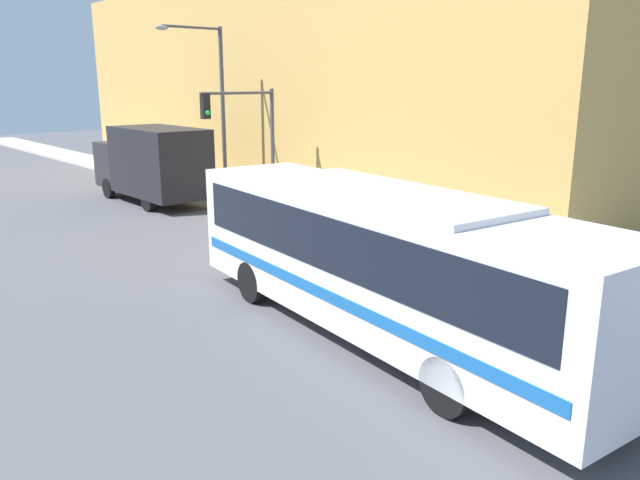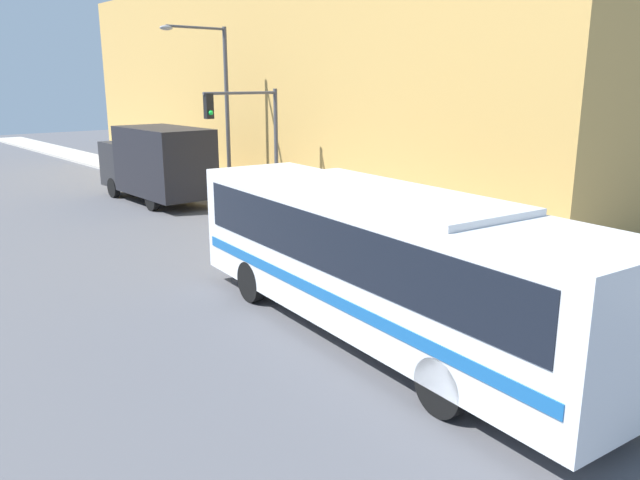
{
  "view_description": "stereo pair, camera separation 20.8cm",
  "coord_description": "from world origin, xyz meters",
  "px_view_note": "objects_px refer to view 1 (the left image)",
  "views": [
    {
      "loc": [
        -9.73,
        -7.44,
        5.21
      ],
      "look_at": [
        0.17,
        3.94,
        1.35
      ],
      "focal_mm": 35.0,
      "sensor_mm": 36.0,
      "label": 1
    },
    {
      "loc": [
        -9.57,
        -7.57,
        5.21
      ],
      "look_at": [
        0.17,
        3.94,
        1.35
      ],
      "focal_mm": 35.0,
      "sensor_mm": 36.0,
      "label": 2
    }
  ],
  "objects_px": {
    "traffic_light_pole": "(247,128)",
    "parking_meter": "(315,196)",
    "fire_hydrant": "(484,249)",
    "city_bus": "(380,254)",
    "delivery_truck": "(152,162)",
    "street_lamp": "(214,97)"
  },
  "relations": [
    {
      "from": "city_bus",
      "to": "parking_meter",
      "type": "distance_m",
      "value": 10.77
    },
    {
      "from": "delivery_truck",
      "to": "fire_hydrant",
      "type": "bearing_deg",
      "value": -80.48
    },
    {
      "from": "city_bus",
      "to": "parking_meter",
      "type": "height_order",
      "value": "city_bus"
    },
    {
      "from": "traffic_light_pole",
      "to": "parking_meter",
      "type": "distance_m",
      "value": 3.81
    },
    {
      "from": "delivery_truck",
      "to": "fire_hydrant",
      "type": "xyz_separation_m",
      "value": [
        2.57,
        -15.33,
        -1.24
      ]
    },
    {
      "from": "delivery_truck",
      "to": "traffic_light_pole",
      "type": "height_order",
      "value": "traffic_light_pole"
    },
    {
      "from": "city_bus",
      "to": "parking_meter",
      "type": "xyz_separation_m",
      "value": [
        5.93,
        8.96,
        -0.77
      ]
    },
    {
      "from": "fire_hydrant",
      "to": "parking_meter",
      "type": "xyz_separation_m",
      "value": [
        0.0,
        7.46,
        0.5
      ]
    },
    {
      "from": "parking_meter",
      "to": "traffic_light_pole",
      "type": "bearing_deg",
      "value": 110.6
    },
    {
      "from": "fire_hydrant",
      "to": "parking_meter",
      "type": "height_order",
      "value": "parking_meter"
    },
    {
      "from": "city_bus",
      "to": "street_lamp",
      "type": "relative_size",
      "value": 1.54
    },
    {
      "from": "street_lamp",
      "to": "delivery_truck",
      "type": "bearing_deg",
      "value": 149.82
    },
    {
      "from": "traffic_light_pole",
      "to": "parking_meter",
      "type": "xyz_separation_m",
      "value": [
        1.04,
        -2.76,
        -2.41
      ]
    },
    {
      "from": "city_bus",
      "to": "fire_hydrant",
      "type": "bearing_deg",
      "value": 20.48
    },
    {
      "from": "fire_hydrant",
      "to": "parking_meter",
      "type": "relative_size",
      "value": 0.59
    },
    {
      "from": "city_bus",
      "to": "street_lamp",
      "type": "height_order",
      "value": "street_lamp"
    },
    {
      "from": "city_bus",
      "to": "street_lamp",
      "type": "xyz_separation_m",
      "value": [
        5.75,
        15.44,
        2.72
      ]
    },
    {
      "from": "city_bus",
      "to": "delivery_truck",
      "type": "relative_size",
      "value": 1.66
    },
    {
      "from": "city_bus",
      "to": "traffic_light_pole",
      "type": "relative_size",
      "value": 2.35
    },
    {
      "from": "parking_meter",
      "to": "street_lamp",
      "type": "xyz_separation_m",
      "value": [
        -0.18,
        6.48,
        3.49
      ]
    },
    {
      "from": "city_bus",
      "to": "traffic_light_pole",
      "type": "distance_m",
      "value": 12.8
    },
    {
      "from": "traffic_light_pole",
      "to": "parking_meter",
      "type": "bearing_deg",
      "value": -69.4
    }
  ]
}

